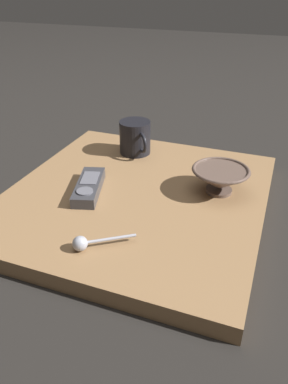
{
  "coord_description": "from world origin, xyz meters",
  "views": [
    {
      "loc": [
        -0.29,
        0.72,
        0.49
      ],
      "look_at": [
        -0.03,
        0.02,
        0.06
      ],
      "focal_mm": 35.29,
      "sensor_mm": 36.0,
      "label": 1
    }
  ],
  "objects": [
    {
      "name": "coffee_mug",
      "position": [
        0.09,
        -0.21,
        0.08
      ],
      "size": [
        0.1,
        0.1,
        0.09
      ],
      "color": "black",
      "rests_on": "table"
    },
    {
      "name": "table",
      "position": [
        0.0,
        0.0,
        0.02
      ],
      "size": [
        0.59,
        0.63,
        0.04
      ],
      "color": "#936D47",
      "rests_on": "ground"
    },
    {
      "name": "teaspoon",
      "position": [
        0.01,
        0.23,
        0.05
      ],
      "size": [
        0.1,
        0.08,
        0.03
      ],
      "color": "#A3A5B2",
      "rests_on": "table"
    },
    {
      "name": "tv_remote_near",
      "position": [
        0.11,
        0.04,
        0.05
      ],
      "size": [
        0.1,
        0.17,
        0.03
      ],
      "color": "#38383D",
      "rests_on": "table"
    },
    {
      "name": "ground_plane",
      "position": [
        0.0,
        0.0,
        0.0
      ],
      "size": [
        6.0,
        6.0,
        0.0
      ],
      "primitive_type": "plane",
      "color": "black"
    },
    {
      "name": "cereal_bowl",
      "position": [
        -0.18,
        -0.07,
        0.07
      ],
      "size": [
        0.14,
        0.14,
        0.06
      ],
      "color": "brown",
      "rests_on": "table"
    }
  ]
}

